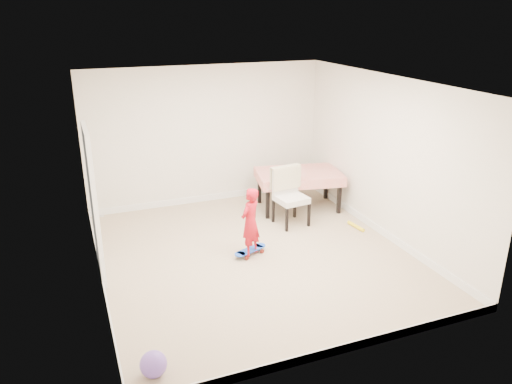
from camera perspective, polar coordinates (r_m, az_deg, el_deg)
name	(u,v)px	position (r m, az deg, el deg)	size (l,w,h in m)	color
ground	(255,255)	(7.67, -0.15, -7.26)	(5.00, 5.00, 0.00)	tan
ceiling	(254,84)	(6.87, -0.17, 12.21)	(4.50, 5.00, 0.04)	white
wall_back	(207,136)	(9.43, -5.66, 6.40)	(4.50, 0.04, 2.60)	silver
wall_front	(344,247)	(5.10, 10.04, -6.18)	(4.50, 0.04, 2.60)	silver
wall_left	(93,194)	(6.73, -18.16, -0.26)	(0.04, 5.00, 2.60)	silver
wall_right	(385,159)	(8.20, 14.56, 3.73)	(0.04, 5.00, 2.60)	silver
door	(94,206)	(7.10, -18.04, -1.54)	(0.10, 0.94, 2.11)	white
baseboard_back	(209,198)	(9.80, -5.43, -0.64)	(4.50, 0.02, 0.12)	white
baseboard_front	(338,350)	(5.74, 9.31, -17.38)	(4.50, 0.02, 0.12)	white
baseboard_left	(102,279)	(7.24, -17.17, -9.50)	(0.02, 5.00, 0.12)	white
baseboard_right	(379,230)	(8.62, 13.90, -4.19)	(0.02, 5.00, 0.12)	white
dining_table	(298,190)	(9.34, 4.86, 0.23)	(1.52, 0.96, 0.71)	#AD1709
dining_chair	(291,197)	(8.56, 4.06, -0.59)	(0.55, 0.63, 1.01)	white
skateboard	(250,252)	(7.67, -0.66, -6.86)	(0.59, 0.21, 0.09)	blue
child	(250,224)	(7.42, -0.66, -3.69)	(0.39, 0.25, 1.06)	red
balloon	(153,364)	(5.47, -11.65, -18.72)	(0.28, 0.28, 0.28)	#7551C2
foam_toy	(356,226)	(8.74, 11.34, -3.85)	(0.06, 0.06, 0.40)	yellow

